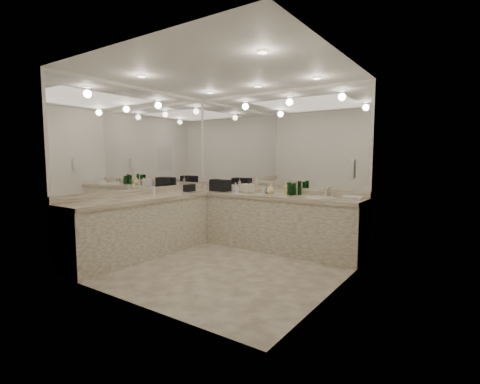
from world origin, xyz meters
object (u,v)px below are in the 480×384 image
Objects in this scene: cream_cosmetic_case at (247,189)px; wall_phone at (352,169)px; soap_bottle_a at (225,185)px; soap_bottle_b at (236,187)px; soap_bottle_c at (270,189)px; black_toiletry_bag at (220,185)px; sink at (321,198)px; hand_towel at (352,198)px.

wall_phone is at bearing 4.30° from cream_cosmetic_case.
wall_phone is at bearing -13.09° from soap_bottle_a.
soap_bottle_a is 0.38m from soap_bottle_b.
soap_bottle_b is at bearing -168.65° from soap_bottle_c.
black_toiletry_bag is 2.19× the size of soap_bottle_c.
sink is 1.85m from black_toiletry_bag.
hand_towel is at bearing 105.33° from wall_phone.
soap_bottle_b reaches higher than soap_bottle_c.
black_toiletry_bag is at bearing -177.99° from hand_towel.
wall_phone is 1.43× the size of soap_bottle_b.
cream_cosmetic_case is at bearing -174.84° from soap_bottle_c.
hand_towel is (1.77, 0.05, -0.05)m from cream_cosmetic_case.
wall_phone is at bearing -19.46° from soap_bottle_c.
wall_phone is 2.15m from soap_bottle_b.
wall_phone is 2.01m from cream_cosmetic_case.
hand_towel is at bearing 19.98° from cream_cosmetic_case.
sink is 0.88m from soap_bottle_c.
cream_cosmetic_case is (0.54, 0.03, -0.03)m from black_toiletry_bag.
soap_bottle_b reaches higher than hand_towel.
black_toiletry_bag is 0.38m from soap_bottle_b.
sink is at bearing 3.87° from soap_bottle_b.
soap_bottle_b is (-2.08, 0.40, -0.37)m from wall_phone.
cream_cosmetic_case is 0.19m from soap_bottle_b.
sink is at bearing 1.59° from black_toiletry_bag.
hand_towel is 2.28m from soap_bottle_a.
wall_phone is 1.61m from soap_bottle_c.
wall_phone is 0.69× the size of black_toiletry_bag.
wall_phone reaches higher than sink.
hand_towel is at bearing -0.87° from soap_bottle_a.
cream_cosmetic_case is 1.51× the size of soap_bottle_c.
cream_cosmetic_case is at bearing -178.46° from hand_towel.
sink is 0.46m from hand_towel.
cream_cosmetic_case is 0.94× the size of hand_towel.
soap_bottle_a is at bearing 154.62° from soap_bottle_b.
soap_bottle_c is at bearing 23.61° from cream_cosmetic_case.
soap_bottle_b reaches higher than cream_cosmetic_case.
cream_cosmetic_case is at bearing 3.54° from black_toiletry_bag.
soap_bottle_b is (0.37, -0.05, -0.01)m from black_toiletry_bag.
hand_towel is at bearing 2.01° from black_toiletry_bag.
soap_bottle_a is (-2.28, 0.03, 0.08)m from hand_towel.
sink is 1.31m from cream_cosmetic_case.
wall_phone is 1.24× the size of soap_bottle_a.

